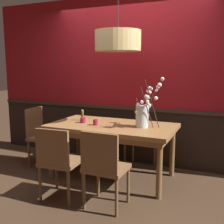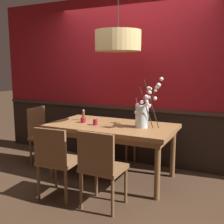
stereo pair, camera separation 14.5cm
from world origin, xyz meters
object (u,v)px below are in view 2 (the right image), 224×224
Objects in this scene: chair_near_side_right at (101,165)px; dining_table at (112,131)px; candle_holder_nearer_edge at (95,122)px; chair_far_side_left at (123,129)px; chair_far_side_right at (152,130)px; candle_holder_nearer_center at (83,120)px; vase_with_blossoms at (143,114)px; condiment_bottle at (83,115)px; pendant_lamp at (118,41)px; chair_head_west_end at (43,133)px; chair_near_side_left at (56,158)px.

dining_table is at bearing 107.84° from chair_near_side_right.
candle_holder_nearer_edge is at bearing -146.15° from dining_table.
chair_far_side_right is at bearing 1.92° from chair_far_side_left.
chair_far_side_right is 1.17m from candle_holder_nearer_edge.
candle_holder_nearer_center is (-0.22, -0.94, 0.30)m from chair_far_side_left.
candle_holder_nearer_edge reaches higher than candle_holder_nearer_center.
candle_holder_nearer_center is at bearing -175.56° from vase_with_blossoms.
candle_holder_nearer_edge is at bearing 122.88° from chair_near_side_right.
chair_far_side_left is at bearing 105.66° from chair_near_side_right.
condiment_bottle is (-0.52, 0.09, 0.16)m from dining_table.
chair_far_side_right is at bearing 89.49° from chair_near_side_right.
pendant_lamp reaches higher than chair_far_side_left.
condiment_bottle is at bearing 7.33° from chair_head_west_end.
vase_with_blossoms is at bearing 0.33° from chair_head_west_end.
pendant_lamp reaches higher than chair_near_side_left.
chair_near_side_left is at bearing -130.32° from vase_with_blossoms.
chair_head_west_end is 0.85m from candle_holder_nearer_center.
chair_far_side_left is 0.50m from chair_far_side_right.
chair_near_side_left is 11.01× the size of candle_holder_nearer_edge.
chair_far_side_right is 11.29× the size of candle_holder_nearer_center.
candle_holder_nearer_center is at bearing -103.14° from chair_far_side_left.
chair_head_west_end is 1.02× the size of pendant_lamp.
dining_table is 0.93m from chair_far_side_left.
dining_table is 2.57× the size of vase_with_blossoms.
chair_far_side_right reaches higher than chair_far_side_left.
dining_table is at bearing -0.10° from chair_head_west_end.
chair_near_side_right is 10.90× the size of candle_holder_nearer_center.
candle_holder_nearer_center is (-0.43, -0.06, 0.12)m from dining_table.
chair_head_west_end reaches higher than chair_near_side_left.
pendant_lamp is at bearing 173.44° from vase_with_blossoms.
chair_near_side_left is 0.99× the size of chair_near_side_right.
candle_holder_nearer_center is at bearing -172.58° from dining_table.
chair_near_side_left is at bearing -109.19° from dining_table.
condiment_bottle is 1.21m from pendant_lamp.
dining_table is at bearing -10.15° from condiment_bottle.
chair_far_side_right is at bearing 44.82° from condiment_bottle.
pendant_lamp is (-0.23, -0.84, 1.37)m from chair_far_side_right.
chair_head_west_end is 5.71× the size of condiment_bottle.
dining_table is 0.27m from candle_holder_nearer_edge.
chair_near_side_left is 0.96× the size of chair_head_west_end.
chair_head_west_end is (-1.52, -0.90, -0.01)m from chair_far_side_right.
condiment_bottle is at bearing -111.40° from chair_far_side_left.
pendant_lamp is (0.36, 0.93, 1.40)m from chair_near_side_left.
chair_far_side_right is 1.02× the size of pendant_lamp.
pendant_lamp is at bearing 12.83° from candle_holder_nearer_center.
candle_holder_nearer_center is 0.09× the size of pendant_lamp.
candle_holder_nearer_edge is at bearing -143.93° from pendant_lamp.
dining_table is 0.52m from vase_with_blossoms.
chair_far_side_left reaches higher than candle_holder_nearer_center.
vase_with_blossoms is at bearing 1.53° from dining_table.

